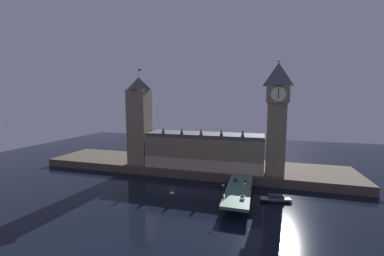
{
  "coord_description": "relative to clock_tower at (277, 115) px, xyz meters",
  "views": [
    {
      "loc": [
        47.74,
        -123.81,
        51.14
      ],
      "look_at": [
        6.3,
        20.0,
        33.67
      ],
      "focal_mm": 22.0,
      "sensor_mm": 36.0,
      "label": 1
    }
  ],
  "objects": [
    {
      "name": "car_northbound_lead",
      "position": [
        -21.9,
        -20.98,
        -35.57
      ],
      "size": [
        2.08,
        4.19,
        1.36
      ],
      "color": "navy",
      "rests_on": "bridge"
    },
    {
      "name": "street_lamp_mid",
      "position": [
        -13.21,
        -31.86,
        -32.52
      ],
      "size": [
        1.34,
        0.6,
        5.88
      ],
      "color": "#2D3333",
      "rests_on": "bridge"
    },
    {
      "name": "pedestrian_near_rail",
      "position": [
        -24.66,
        -47.33,
        -35.29
      ],
      "size": [
        0.38,
        0.38,
        1.74
      ],
      "color": "black",
      "rests_on": "bridge"
    },
    {
      "name": "car_southbound_lead",
      "position": [
        -16.37,
        -44.41,
        -35.51
      ],
      "size": [
        2.04,
        4.2,
        1.5
      ],
      "color": "silver",
      "rests_on": "bridge"
    },
    {
      "name": "pedestrian_mid_walk",
      "position": [
        -13.61,
        -32.61,
        -35.35
      ],
      "size": [
        0.38,
        0.38,
        1.64
      ],
      "color": "black",
      "rests_on": "bridge"
    },
    {
      "name": "parliament_hall",
      "position": [
        -45.93,
        4.49,
        -25.1
      ],
      "size": [
        79.06,
        22.04,
        28.0
      ],
      "color": "#7F7056",
      "rests_on": "embankment"
    },
    {
      "name": "car_southbound_trail",
      "position": [
        -16.37,
        -23.96,
        -35.47
      ],
      "size": [
        1.96,
        4.35,
        1.58
      ],
      "color": "white",
      "rests_on": "bridge"
    },
    {
      "name": "clock_tower",
      "position": [
        0.0,
        0.0,
        0.0
      ],
      "size": [
        13.14,
        13.25,
        69.5
      ],
      "color": "#7F7056",
      "rests_on": "embankment"
    },
    {
      "name": "street_lamp_near",
      "position": [
        -25.06,
        -46.58,
        -31.91
      ],
      "size": [
        1.34,
        0.6,
        6.88
      ],
      "color": "#2D3333",
      "rests_on": "bridge"
    },
    {
      "name": "ground_plane",
      "position": [
        -57.71,
        -26.86,
        -42.26
      ],
      "size": [
        400.0,
        400.0,
        0.0
      ],
      "primitive_type": "plane",
      "color": "black"
    },
    {
      "name": "bridge",
      "position": [
        -19.14,
        -31.86,
        -37.76
      ],
      "size": [
        12.56,
        46.0,
        6.05
      ],
      "color": "#4C7560",
      "rests_on": "ground_plane"
    },
    {
      "name": "embankment",
      "position": [
        -57.71,
        12.14,
        -39.49
      ],
      "size": [
        220.0,
        42.0,
        5.53
      ],
      "color": "#4C4438",
      "rests_on": "ground_plane"
    },
    {
      "name": "boat_downstream",
      "position": [
        -0.73,
        -28.87,
        -40.93
      ],
      "size": [
        17.72,
        8.32,
        3.64
      ],
      "color": "#1E2842",
      "rests_on": "ground_plane"
    },
    {
      "name": "victoria_tower",
      "position": [
        -93.37,
        1.5,
        -5.54
      ],
      "size": [
        13.99,
        13.99,
        68.07
      ],
      "color": "#7F7056",
      "rests_on": "embankment"
    }
  ]
}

